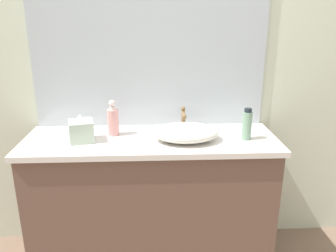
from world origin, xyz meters
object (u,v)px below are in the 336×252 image
(soap_dispenser, at_px, (113,120))
(lotion_bottle, at_px, (247,125))
(tissue_box, at_px, (81,130))
(sink_basin, at_px, (186,132))

(soap_dispenser, relative_size, lotion_bottle, 1.16)
(tissue_box, bearing_deg, soap_dispenser, 29.16)
(soap_dispenser, bearing_deg, lotion_bottle, -8.05)
(sink_basin, height_order, lotion_bottle, lotion_bottle)
(soap_dispenser, distance_m, lotion_bottle, 0.79)
(lotion_bottle, relative_size, tissue_box, 1.16)
(soap_dispenser, bearing_deg, tissue_box, -150.84)
(sink_basin, bearing_deg, lotion_bottle, -0.01)
(sink_basin, xyz_separation_m, lotion_bottle, (0.35, -0.00, 0.04))
(soap_dispenser, xyz_separation_m, tissue_box, (-0.17, -0.10, -0.02))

